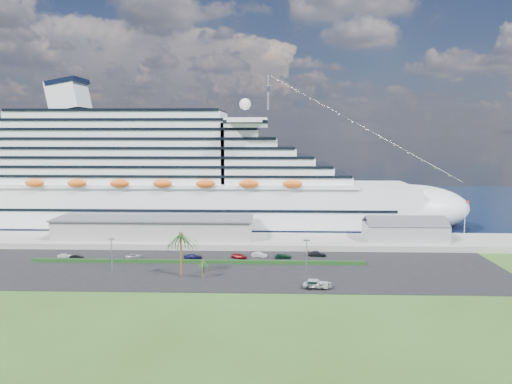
{
  "coord_description": "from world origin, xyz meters",
  "views": [
    {
      "loc": [
        11.71,
        -111.04,
        34.25
      ],
      "look_at": [
        6.94,
        30.0,
        17.35
      ],
      "focal_mm": 35.0,
      "sensor_mm": 36.0,
      "label": 1
    }
  ],
  "objects_px": {
    "cruise_ship": "(179,182)",
    "boat_trailer": "(319,284)",
    "parked_car_3": "(193,257)",
    "pickup_truck": "(316,284)"
  },
  "relations": [
    {
      "from": "pickup_truck",
      "to": "boat_trailer",
      "type": "distance_m",
      "value": 0.87
    },
    {
      "from": "cruise_ship",
      "to": "pickup_truck",
      "type": "height_order",
      "value": "cruise_ship"
    },
    {
      "from": "cruise_ship",
      "to": "boat_trailer",
      "type": "height_order",
      "value": "cruise_ship"
    },
    {
      "from": "pickup_truck",
      "to": "parked_car_3",
      "type": "bearing_deg",
      "value": 141.56
    },
    {
      "from": "cruise_ship",
      "to": "parked_car_3",
      "type": "distance_m",
      "value": 48.05
    },
    {
      "from": "parked_car_3",
      "to": "pickup_truck",
      "type": "relative_size",
      "value": 0.87
    },
    {
      "from": "pickup_truck",
      "to": "cruise_ship",
      "type": "bearing_deg",
      "value": 121.96
    },
    {
      "from": "cruise_ship",
      "to": "pickup_truck",
      "type": "bearing_deg",
      "value": -58.04
    },
    {
      "from": "boat_trailer",
      "to": "pickup_truck",
      "type": "bearing_deg",
      "value": 167.14
    },
    {
      "from": "cruise_ship",
      "to": "boat_trailer",
      "type": "relative_size",
      "value": 30.12
    }
  ]
}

